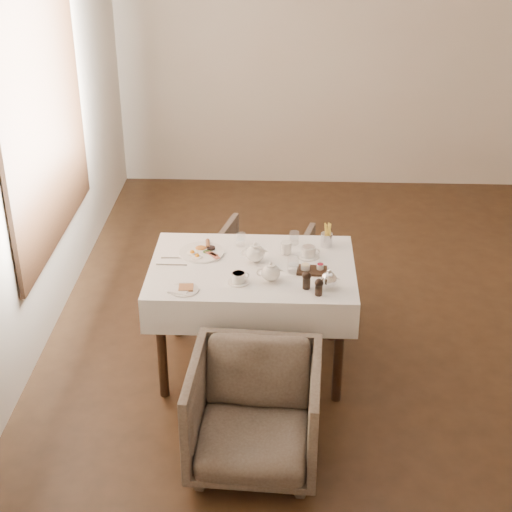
{
  "coord_description": "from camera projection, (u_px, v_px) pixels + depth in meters",
  "views": [
    {
      "loc": [
        -0.6,
        -4.98,
        3.1
      ],
      "look_at": [
        -0.78,
        -0.7,
        0.82
      ],
      "focal_mm": 55.0,
      "sensor_mm": 36.0,
      "label": 1
    }
  ],
  "objects": [
    {
      "name": "room",
      "position": [
        42.0,
        98.0,
        5.16
      ],
      "size": [
        5.0,
        5.0,
        5.0
      ],
      "color": "black",
      "rests_on": "ground"
    },
    {
      "name": "table",
      "position": [
        252.0,
        282.0,
        4.94
      ],
      "size": [
        1.28,
        0.88,
        0.75
      ],
      "color": "black",
      "rests_on": "ground"
    },
    {
      "name": "armchair_near",
      "position": [
        255.0,
        413.0,
        4.29
      ],
      "size": [
        0.74,
        0.76,
        0.66
      ],
      "primitive_type": "imported",
      "rotation": [
        0.0,
        0.0,
        -0.06
      ],
      "color": "#453B32",
      "rests_on": "ground"
    },
    {
      "name": "armchair_far",
      "position": [
        263.0,
        269.0,
        5.77
      ],
      "size": [
        0.79,
        0.8,
        0.6
      ],
      "primitive_type": "imported",
      "rotation": [
        0.0,
        0.0,
        2.9
      ],
      "color": "#453B32",
      "rests_on": "ground"
    },
    {
      "name": "breakfast_plate",
      "position": [
        202.0,
        251.0,
        5.03
      ],
      "size": [
        0.29,
        0.29,
        0.04
      ],
      "rotation": [
        0.0,
        0.0,
        -0.33
      ],
      "color": "white",
      "rests_on": "table"
    },
    {
      "name": "side_plate",
      "position": [
        183.0,
        290.0,
        4.61
      ],
      "size": [
        0.18,
        0.17,
        0.02
      ],
      "rotation": [
        0.0,
        0.0,
        -0.15
      ],
      "color": "white",
      "rests_on": "table"
    },
    {
      "name": "teapot_centre",
      "position": [
        255.0,
        252.0,
        4.9
      ],
      "size": [
        0.18,
        0.15,
        0.13
      ],
      "primitive_type": null,
      "rotation": [
        0.0,
        0.0,
        0.12
      ],
      "color": "white",
      "rests_on": "table"
    },
    {
      "name": "teapot_front",
      "position": [
        271.0,
        271.0,
        4.69
      ],
      "size": [
        0.17,
        0.14,
        0.13
      ],
      "primitive_type": null,
      "rotation": [
        0.0,
        0.0,
        0.13
      ],
      "color": "white",
      "rests_on": "table"
    },
    {
      "name": "creamer",
      "position": [
        286.0,
        248.0,
        5.01
      ],
      "size": [
        0.08,
        0.08,
        0.08
      ],
      "primitive_type": "cylinder",
      "rotation": [
        0.0,
        0.0,
        0.24
      ],
      "color": "white",
      "rests_on": "table"
    },
    {
      "name": "teacup_near",
      "position": [
        239.0,
        278.0,
        4.69
      ],
      "size": [
        0.13,
        0.13,
        0.06
      ],
      "rotation": [
        0.0,
        0.0,
        0.34
      ],
      "color": "white",
      "rests_on": "table"
    },
    {
      "name": "teacup_far",
      "position": [
        308.0,
        252.0,
        4.97
      ],
      "size": [
        0.14,
        0.14,
        0.07
      ],
      "rotation": [
        0.0,
        0.0,
        -0.23
      ],
      "color": "white",
      "rests_on": "table"
    },
    {
      "name": "glass_left",
      "position": [
        241.0,
        239.0,
        5.11
      ],
      "size": [
        0.08,
        0.08,
        0.09
      ],
      "primitive_type": "cylinder",
      "rotation": [
        0.0,
        0.0,
        -0.31
      ],
      "color": "silver",
      "rests_on": "table"
    },
    {
      "name": "glass_mid",
      "position": [
        293.0,
        265.0,
        4.79
      ],
      "size": [
        0.08,
        0.08,
        0.1
      ],
      "primitive_type": "cylinder",
      "rotation": [
        0.0,
        0.0,
        -0.21
      ],
      "color": "silver",
      "rests_on": "table"
    },
    {
      "name": "glass_right",
      "position": [
        294.0,
        238.0,
        5.13
      ],
      "size": [
        0.08,
        0.08,
        0.09
      ],
      "primitive_type": "cylinder",
      "rotation": [
        0.0,
        0.0,
        -0.33
      ],
      "color": "silver",
      "rests_on": "table"
    },
    {
      "name": "condiment_board",
      "position": [
        312.0,
        269.0,
        4.81
      ],
      "size": [
        0.19,
        0.14,
        0.05
      ],
      "rotation": [
        0.0,
        0.0,
        -0.08
      ],
      "color": "black",
      "rests_on": "table"
    },
    {
      "name": "pepper_mill_left",
      "position": [
        307.0,
        280.0,
        4.61
      ],
      "size": [
        0.06,
        0.06,
        0.11
      ],
      "primitive_type": null,
      "rotation": [
        0.0,
        0.0,
        0.15
      ],
      "color": "black",
      "rests_on": "table"
    },
    {
      "name": "pepper_mill_right",
      "position": [
        319.0,
        287.0,
        4.55
      ],
      "size": [
        0.06,
        0.06,
        0.11
      ],
      "primitive_type": null,
      "rotation": [
        0.0,
        0.0,
        -0.06
      ],
      "color": "black",
      "rests_on": "table"
    },
    {
      "name": "silver_pot",
      "position": [
        329.0,
        278.0,
        4.61
      ],
      "size": [
        0.14,
        0.13,
        0.12
      ],
      "primitive_type": null,
      "rotation": [
        0.0,
        0.0,
        -0.38
      ],
      "color": "white",
      "rests_on": "table"
    },
    {
      "name": "fries_cup",
      "position": [
        327.0,
        236.0,
        5.09
      ],
      "size": [
        0.08,
        0.08,
        0.16
      ],
      "rotation": [
        0.0,
        0.0,
        -0.29
      ],
      "color": "silver",
      "rests_on": "table"
    },
    {
      "name": "cutlery_fork",
      "position": [
        175.0,
        258.0,
        4.97
      ],
      "size": [
        0.18,
        0.02,
        0.0
      ],
      "primitive_type": "cube",
      "rotation": [
        0.0,
        0.0,
        1.62
      ],
      "color": "silver",
      "rests_on": "table"
    },
    {
      "name": "cutlery_knife",
      "position": [
        172.0,
        265.0,
        4.89
      ],
      "size": [
        0.19,
        0.02,
        0.0
      ],
      "primitive_type": "cube",
      "rotation": [
        0.0,
        0.0,
        1.55
      ],
      "color": "silver",
      "rests_on": "table"
    }
  ]
}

